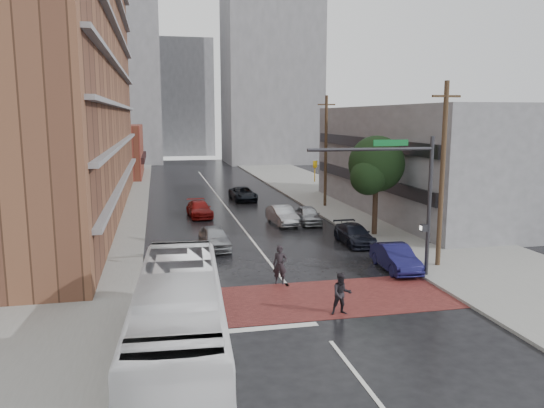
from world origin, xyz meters
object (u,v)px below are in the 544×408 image
car_parked_near (395,258)px  transit_bus (179,323)px  car_travel_c (199,209)px  car_parked_mid (354,234)px  car_parked_far (308,215)px  car_travel_a (215,238)px  pedestrian_b (342,294)px  pedestrian_a (280,265)px  suv_travel (243,194)px  car_travel_b (282,215)px

car_parked_near → transit_bus: bearing=-139.5°
car_travel_c → car_parked_mid: bearing=-56.6°
transit_bus → car_parked_far: transit_bus is taller
transit_bus → car_travel_c: size_ratio=2.64×
car_parked_near → car_travel_c: bearing=119.9°
car_travel_a → car_travel_c: bearing=86.9°
car_parked_mid → car_travel_a: bearing=176.3°
car_travel_c → car_parked_near: bearing=-67.4°
pedestrian_b → car_parked_near: pedestrian_b is taller
pedestrian_a → car_parked_mid: pedestrian_a is taller
pedestrian_a → pedestrian_b: size_ratio=1.09×
car_travel_a → car_parked_near: car_travel_a is taller
car_parked_mid → car_parked_near: bearing=-89.7°
transit_bus → pedestrian_a: 9.66m
pedestrian_b → car_travel_c: (-4.05, 23.22, -0.25)m
transit_bus → car_travel_c: 26.99m
transit_bus → pedestrian_b: (6.80, 3.61, -0.73)m
suv_travel → car_travel_b: bearing=-88.1°
car_parked_near → car_parked_far: (-1.10, 13.05, -0.02)m
transit_bus → suv_travel: size_ratio=2.44×
pedestrian_a → pedestrian_b: pedestrian_a is taller
car_travel_a → car_travel_c: car_travel_a is taller
car_travel_c → car_parked_mid: car_travel_c is taller
suv_travel → car_parked_mid: size_ratio=1.10×
car_travel_b → car_travel_c: size_ratio=0.98×
car_parked_near → car_travel_a: bearing=146.1°
car_travel_c → suv_travel: bearing=53.1°
pedestrian_a → car_parked_far: (5.49, 14.05, -0.30)m
transit_bus → pedestrian_a: transit_bus is taller
car_travel_b → car_travel_a: bearing=-137.2°
car_travel_c → car_parked_mid: 14.75m
pedestrian_b → car_parked_far: pedestrian_b is taller
car_travel_c → car_parked_near: (9.05, -17.72, 0.06)m
pedestrian_b → car_travel_c: 23.57m
car_travel_b → suv_travel: (-1.07, 12.22, -0.05)m
pedestrian_a → car_travel_a: bearing=127.9°
transit_bus → car_travel_b: (8.69, 22.25, -0.90)m
pedestrian_b → car_parked_far: (3.90, 18.55, -0.22)m
transit_bus → car_travel_a: 16.09m
pedestrian_a → suv_travel: 26.47m
car_travel_a → car_parked_near: size_ratio=0.99×
car_parked_near → car_parked_far: car_parked_near is taller
car_parked_near → car_parked_far: 13.10m
car_travel_a → car_travel_b: size_ratio=0.96×
pedestrian_a → car_parked_near: pedestrian_a is taller
transit_bus → car_parked_mid: 19.25m
transit_bus → pedestrian_b: 7.73m
transit_bus → car_parked_near: (11.80, 9.11, -0.92)m
transit_bus → car_parked_far: bearing=67.7°
pedestrian_b → car_parked_mid: 12.61m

